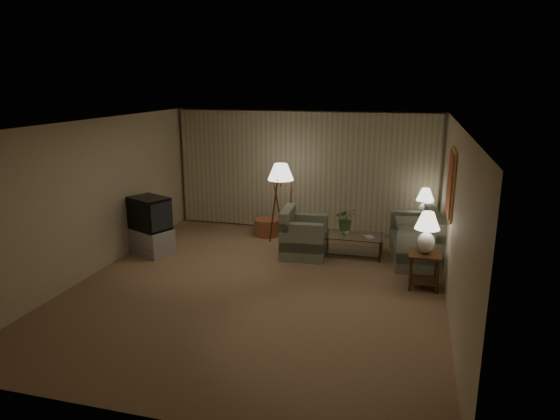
% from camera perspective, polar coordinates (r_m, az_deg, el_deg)
% --- Properties ---
extents(ground, '(7.00, 7.00, 0.00)m').
position_cam_1_polar(ground, '(8.45, -2.44, -8.67)').
color(ground, '#A5805B').
rests_on(ground, ground).
extents(room_shell, '(6.04, 7.02, 2.72)m').
position_cam_1_polar(room_shell, '(9.34, 0.36, 4.81)').
color(room_shell, beige).
rests_on(room_shell, ground).
extents(sofa, '(1.88, 1.24, 0.74)m').
position_cam_1_polar(sofa, '(9.87, 15.19, -3.39)').
color(sofa, gray).
rests_on(sofa, ground).
extents(armchair, '(1.00, 0.96, 0.74)m').
position_cam_1_polar(armchair, '(9.73, 2.76, -3.15)').
color(armchair, gray).
rests_on(armchair, ground).
extents(side_table_near, '(0.52, 0.52, 0.60)m').
position_cam_1_polar(side_table_near, '(8.59, 16.16, -5.95)').
color(side_table_near, '#37220F').
rests_on(side_table_near, ground).
extents(side_table_far, '(0.54, 0.45, 0.60)m').
position_cam_1_polar(side_table_far, '(10.71, 16.03, -1.86)').
color(side_table_far, '#37220F').
rests_on(side_table_far, ground).
extents(table_lamp_near, '(0.40, 0.40, 0.70)m').
position_cam_1_polar(table_lamp_near, '(8.40, 16.45, -2.09)').
color(table_lamp_near, white).
rests_on(table_lamp_near, side_table_near).
extents(table_lamp_far, '(0.36, 0.36, 0.62)m').
position_cam_1_polar(table_lamp_far, '(10.57, 16.24, 1.05)').
color(table_lamp_far, white).
rests_on(table_lamp_far, side_table_far).
extents(coffee_table, '(1.22, 0.67, 0.41)m').
position_cam_1_polar(coffee_table, '(9.86, 8.33, -3.62)').
color(coffee_table, silver).
rests_on(coffee_table, ground).
extents(tv_cabinet, '(1.26, 1.18, 0.50)m').
position_cam_1_polar(tv_cabinet, '(10.22, -14.49, -3.45)').
color(tv_cabinet, '#A8A8AB').
rests_on(tv_cabinet, ground).
extents(crt_tv, '(1.15, 1.10, 0.64)m').
position_cam_1_polar(crt_tv, '(10.06, -14.70, -0.36)').
color(crt_tv, black).
rests_on(crt_tv, tv_cabinet).
extents(floor_lamp, '(0.54, 0.54, 1.67)m').
position_cam_1_polar(floor_lamp, '(10.50, 0.09, 1.04)').
color(floor_lamp, '#37220F').
rests_on(floor_lamp, ground).
extents(ottoman, '(0.62, 0.62, 0.37)m').
position_cam_1_polar(ottoman, '(11.04, -1.50, -1.97)').
color(ottoman, '#9A5934').
rests_on(ottoman, ground).
extents(vase, '(0.16, 0.16, 0.15)m').
position_cam_1_polar(vase, '(9.81, 7.50, -2.38)').
color(vase, white).
rests_on(vase, coffee_table).
extents(flowers, '(0.47, 0.43, 0.45)m').
position_cam_1_polar(flowers, '(9.73, 7.56, -0.69)').
color(flowers, '#4B7132').
rests_on(flowers, vase).
extents(book, '(0.24, 0.27, 0.02)m').
position_cam_1_polar(book, '(9.70, 9.75, -3.10)').
color(book, olive).
rests_on(book, coffee_table).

